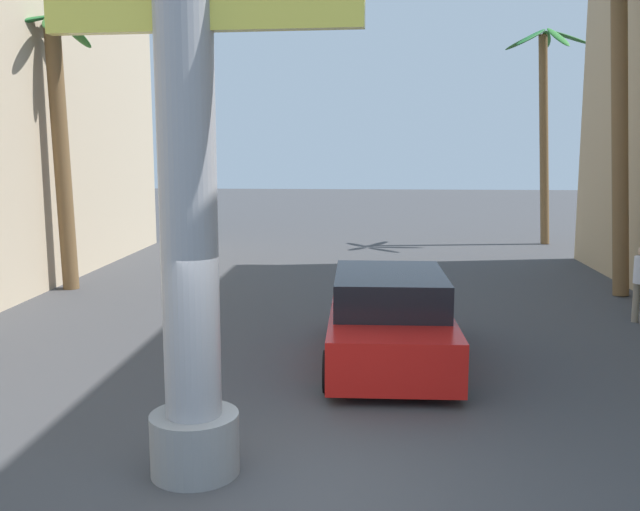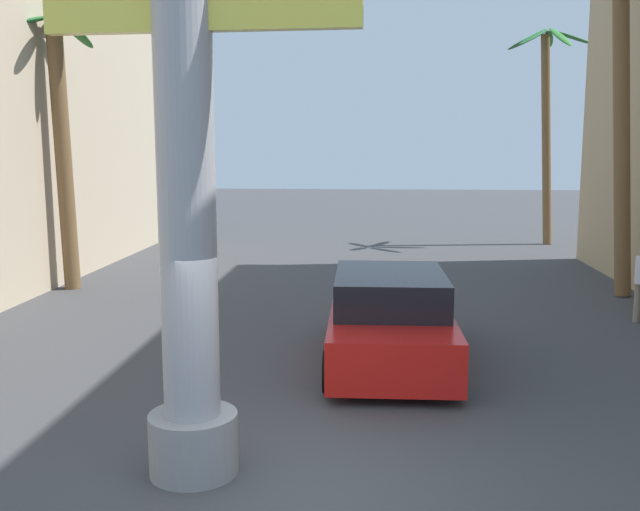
% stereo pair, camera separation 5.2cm
% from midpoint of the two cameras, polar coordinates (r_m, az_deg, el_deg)
% --- Properties ---
extents(ground_plane, '(93.19, 93.19, 0.00)m').
position_cam_midpoint_polar(ground_plane, '(17.62, 1.32, -3.42)').
color(ground_plane, '#424244').
extents(traffic_light_mast, '(5.89, 0.32, 6.45)m').
position_cam_midpoint_polar(traffic_light_mast, '(13.44, -23.51, 11.69)').
color(traffic_light_mast, '#333333').
rests_on(traffic_light_mast, ground).
extents(car_lead, '(2.20, 4.77, 1.56)m').
position_cam_midpoint_polar(car_lead, '(12.42, 5.44, -5.10)').
color(car_lead, black).
rests_on(car_lead, ground).
extents(palm_tree_mid_left, '(2.51, 2.71, 7.01)m').
position_cam_midpoint_polar(palm_tree_mid_left, '(19.54, -20.12, 9.33)').
color(palm_tree_mid_left, brown).
rests_on(palm_tree_mid_left, ground).
extents(palm_tree_mid_right, '(3.45, 3.36, 8.59)m').
position_cam_midpoint_polar(palm_tree_mid_right, '(19.22, 22.80, 12.66)').
color(palm_tree_mid_right, brown).
rests_on(palm_tree_mid_right, ground).
extents(palm_tree_far_right, '(3.06, 3.24, 8.07)m').
position_cam_midpoint_polar(palm_tree_far_right, '(28.61, 17.47, 11.03)').
color(palm_tree_far_right, brown).
rests_on(palm_tree_far_right, ground).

